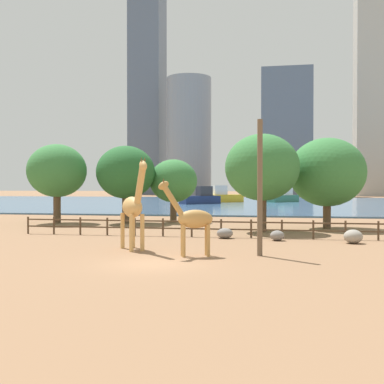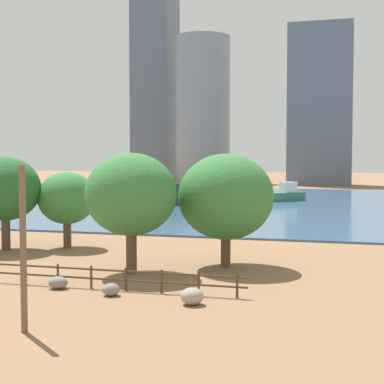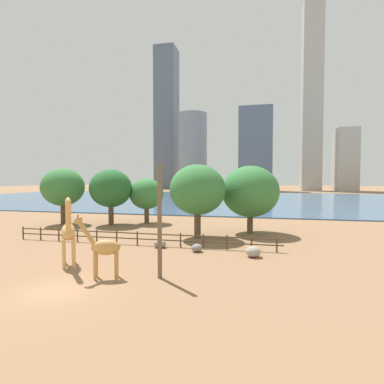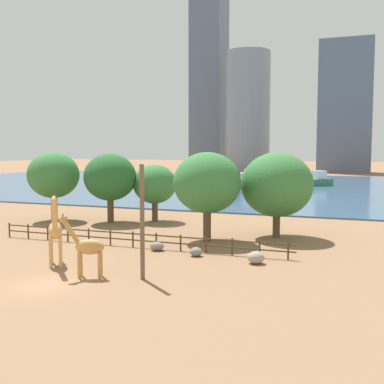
{
  "view_description": "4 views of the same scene",
  "coord_description": "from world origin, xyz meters",
  "px_view_note": "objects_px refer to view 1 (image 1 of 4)",
  "views": [
    {
      "loc": [
        5.88,
        -21.88,
        3.7
      ],
      "look_at": [
        -2.66,
        25.35,
        3.03
      ],
      "focal_mm": 45.0,
      "sensor_mm": 36.0,
      "label": 1
    },
    {
      "loc": [
        18.56,
        -18.38,
        7.48
      ],
      "look_at": [
        3.79,
        33.8,
        4.3
      ],
      "focal_mm": 55.0,
      "sensor_mm": 36.0,
      "label": 2
    },
    {
      "loc": [
        11.02,
        -14.2,
        6.25
      ],
      "look_at": [
        1.75,
        26.42,
        4.42
      ],
      "focal_mm": 28.0,
      "sensor_mm": 36.0,
      "label": 3
    },
    {
      "loc": [
        18.18,
        -22.74,
        8.13
      ],
      "look_at": [
        0.7,
        23.13,
        3.63
      ],
      "focal_mm": 45.0,
      "sensor_mm": 36.0,
      "label": 4
    }
  ],
  "objects_px": {
    "giraffe_tall": "(192,219)",
    "boat_tug": "(283,197)",
    "giraffe_companion": "(133,207)",
    "boulder_small": "(353,236)",
    "tree_right_small": "(262,168)",
    "boat_ferry": "(201,198)",
    "utility_pole": "(260,188)",
    "boat_sailboat": "(223,196)",
    "tree_left_large": "(173,181)",
    "tree_right_tall": "(126,172)",
    "boulder_near_fence": "(225,233)",
    "boulder_by_pole": "(277,236)",
    "tree_left_small": "(327,172)",
    "tree_center_broad": "(57,171)"
  },
  "relations": [
    {
      "from": "boat_ferry",
      "to": "boat_sailboat",
      "type": "relative_size",
      "value": 0.92
    },
    {
      "from": "giraffe_companion",
      "to": "boulder_small",
      "type": "xyz_separation_m",
      "value": [
        12.84,
        5.48,
        -2.02
      ]
    },
    {
      "from": "utility_pole",
      "to": "boulder_near_fence",
      "type": "distance_m",
      "value": 8.96
    },
    {
      "from": "tree_right_tall",
      "to": "utility_pole",
      "type": "bearing_deg",
      "value": -54.83
    },
    {
      "from": "boulder_near_fence",
      "to": "tree_right_tall",
      "type": "distance_m",
      "value": 16.55
    },
    {
      "from": "giraffe_companion",
      "to": "tree_center_broad",
      "type": "xyz_separation_m",
      "value": [
        -13.14,
        17.41,
        2.64
      ]
    },
    {
      "from": "boat_tug",
      "to": "tree_left_large",
      "type": "bearing_deg",
      "value": 31.76
    },
    {
      "from": "boulder_small",
      "to": "tree_center_broad",
      "type": "xyz_separation_m",
      "value": [
        -25.98,
        11.93,
        4.66
      ]
    },
    {
      "from": "giraffe_companion",
      "to": "boat_ferry",
      "type": "height_order",
      "value": "giraffe_companion"
    },
    {
      "from": "tree_left_large",
      "to": "tree_left_small",
      "type": "height_order",
      "value": "tree_left_small"
    },
    {
      "from": "boulder_small",
      "to": "tree_left_large",
      "type": "height_order",
      "value": "tree_left_large"
    },
    {
      "from": "tree_left_large",
      "to": "boat_ferry",
      "type": "height_order",
      "value": "tree_left_large"
    },
    {
      "from": "utility_pole",
      "to": "tree_left_large",
      "type": "distance_m",
      "value": 23.82
    },
    {
      "from": "boulder_by_pole",
      "to": "tree_left_large",
      "type": "height_order",
      "value": "tree_left_large"
    },
    {
      "from": "boat_tug",
      "to": "giraffe_tall",
      "type": "bearing_deg",
      "value": 39.45
    },
    {
      "from": "tree_right_small",
      "to": "boat_ferry",
      "type": "relative_size",
      "value": 1.03
    },
    {
      "from": "boulder_near_fence",
      "to": "boat_tug",
      "type": "relative_size",
      "value": 0.16
    },
    {
      "from": "tree_left_large",
      "to": "boulder_near_fence",
      "type": "bearing_deg",
      "value": -64.16
    },
    {
      "from": "boat_tug",
      "to": "tree_center_broad",
      "type": "bearing_deg",
      "value": 22.65
    },
    {
      "from": "giraffe_tall",
      "to": "tree_right_tall",
      "type": "distance_m",
      "value": 22.88
    },
    {
      "from": "tree_center_broad",
      "to": "boat_sailboat",
      "type": "relative_size",
      "value": 0.94
    },
    {
      "from": "giraffe_tall",
      "to": "giraffe_companion",
      "type": "xyz_separation_m",
      "value": [
        -3.73,
        1.81,
        0.51
      ]
    },
    {
      "from": "boulder_small",
      "to": "tree_center_broad",
      "type": "relative_size",
      "value": 0.15
    },
    {
      "from": "tree_left_large",
      "to": "tree_center_broad",
      "type": "bearing_deg",
      "value": -162.33
    },
    {
      "from": "tree_left_small",
      "to": "boat_ferry",
      "type": "distance_m",
      "value": 50.84
    },
    {
      "from": "utility_pole",
      "to": "boulder_small",
      "type": "bearing_deg",
      "value": 48.89
    },
    {
      "from": "giraffe_tall",
      "to": "tree_left_small",
      "type": "xyz_separation_m",
      "value": [
        8.49,
        17.88,
        2.86
      ]
    },
    {
      "from": "boulder_small",
      "to": "boulder_by_pole",
      "type": "bearing_deg",
      "value": 171.84
    },
    {
      "from": "giraffe_tall",
      "to": "tree_left_large",
      "type": "height_order",
      "value": "tree_left_large"
    },
    {
      "from": "utility_pole",
      "to": "boulder_small",
      "type": "height_order",
      "value": "utility_pole"
    },
    {
      "from": "giraffe_tall",
      "to": "boat_tug",
      "type": "height_order",
      "value": "giraffe_tall"
    },
    {
      "from": "giraffe_companion",
      "to": "tree_right_small",
      "type": "xyz_separation_m",
      "value": [
        6.87,
        12.2,
        2.64
      ]
    },
    {
      "from": "tree_right_small",
      "to": "boat_sailboat",
      "type": "bearing_deg",
      "value": 99.51
    },
    {
      "from": "boulder_small",
      "to": "tree_center_broad",
      "type": "height_order",
      "value": "tree_center_broad"
    },
    {
      "from": "tree_left_large",
      "to": "tree_center_broad",
      "type": "height_order",
      "value": "tree_center_broad"
    },
    {
      "from": "tree_left_large",
      "to": "tree_right_tall",
      "type": "distance_m",
      "value": 4.93
    },
    {
      "from": "boulder_near_fence",
      "to": "boulder_by_pole",
      "type": "xyz_separation_m",
      "value": [
        3.6,
        -0.76,
        -0.01
      ]
    },
    {
      "from": "tree_left_small",
      "to": "boat_sailboat",
      "type": "xyz_separation_m",
      "value": [
        -15.54,
        56.89,
        -3.43
      ]
    },
    {
      "from": "utility_pole",
      "to": "boat_ferry",
      "type": "xyz_separation_m",
      "value": [
        -13.54,
        64.25,
        -2.24
      ]
    },
    {
      "from": "giraffe_tall",
      "to": "tree_right_tall",
      "type": "xyz_separation_m",
      "value": [
        -10.22,
        20.25,
        3.0
      ]
    },
    {
      "from": "tree_left_small",
      "to": "tree_right_small",
      "type": "bearing_deg",
      "value": -144.22
    },
    {
      "from": "boulder_by_pole",
      "to": "tree_left_large",
      "type": "bearing_deg",
      "value": 125.14
    },
    {
      "from": "boat_tug",
      "to": "boulder_near_fence",
      "type": "bearing_deg",
      "value": 39.57
    },
    {
      "from": "tree_center_broad",
      "to": "giraffe_tall",
      "type": "bearing_deg",
      "value": -48.72
    },
    {
      "from": "utility_pole",
      "to": "boat_sailboat",
      "type": "relative_size",
      "value": 0.87
    },
    {
      "from": "boulder_small",
      "to": "utility_pole",
      "type": "bearing_deg",
      "value": -131.11
    },
    {
      "from": "boulder_small",
      "to": "tree_left_small",
      "type": "bearing_deg",
      "value": 93.31
    },
    {
      "from": "tree_left_large",
      "to": "boat_tug",
      "type": "distance_m",
      "value": 56.52
    },
    {
      "from": "giraffe_companion",
      "to": "boulder_near_fence",
      "type": "bearing_deg",
      "value": 111.03
    },
    {
      "from": "tree_center_broad",
      "to": "boat_ferry",
      "type": "xyz_separation_m",
      "value": [
        6.8,
        45.86,
        -3.76
      ]
    }
  ]
}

